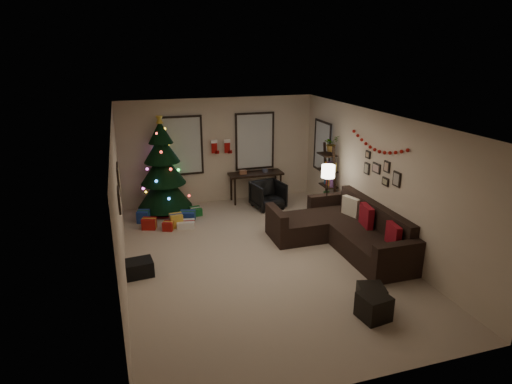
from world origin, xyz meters
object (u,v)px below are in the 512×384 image
christmas_tree (163,172)px  sofa (343,231)px  bookshelf (329,181)px  desk (256,176)px  desk_chair (268,195)px

christmas_tree → sofa: bearing=-42.8°
bookshelf → desk: bearing=133.7°
christmas_tree → sofa: christmas_tree is taller
desk → bookshelf: bookshelf is taller
desk → bookshelf: (1.39, -1.46, 0.17)m
desk → desk_chair: size_ratio=2.05×
christmas_tree → desk_chair: size_ratio=3.57×
desk → bookshelf: size_ratio=0.81×
desk → desk_chair: bearing=-79.3°
sofa → desk_chair: size_ratio=4.26×
desk → desk_chair: 0.74m
desk → sofa: bearing=-73.9°
christmas_tree → desk_chair: bearing=-12.5°
sofa → bookshelf: bearing=74.1°
bookshelf → sofa: bearing=-105.9°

